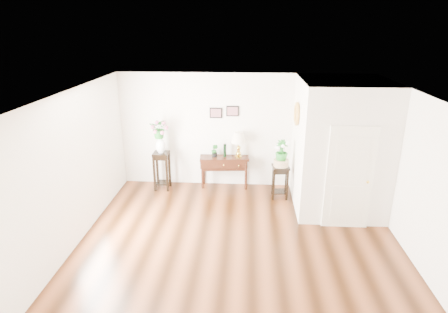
# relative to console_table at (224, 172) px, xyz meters

# --- Properties ---
(floor) EXTENTS (6.00, 5.50, 0.02)m
(floor) POSITION_rel_console_table_xyz_m (0.44, -2.57, -0.40)
(floor) COLOR brown
(floor) RESTS_ON ground
(ceiling) EXTENTS (6.00, 5.50, 0.02)m
(ceiling) POSITION_rel_console_table_xyz_m (0.44, -2.57, 2.40)
(ceiling) COLOR white
(ceiling) RESTS_ON ground
(wall_back) EXTENTS (6.00, 0.02, 2.80)m
(wall_back) POSITION_rel_console_table_xyz_m (0.44, 0.18, 1.00)
(wall_back) COLOR white
(wall_back) RESTS_ON ground
(wall_front) EXTENTS (6.00, 0.02, 2.80)m
(wall_front) POSITION_rel_console_table_xyz_m (0.44, -5.32, 1.00)
(wall_front) COLOR white
(wall_front) RESTS_ON ground
(wall_left) EXTENTS (0.02, 5.50, 2.80)m
(wall_left) POSITION_rel_console_table_xyz_m (-2.56, -2.57, 1.00)
(wall_left) COLOR white
(wall_left) RESTS_ON ground
(wall_right) EXTENTS (0.02, 5.50, 2.80)m
(wall_right) POSITION_rel_console_table_xyz_m (3.44, -2.57, 1.00)
(wall_right) COLOR white
(wall_right) RESTS_ON ground
(partition) EXTENTS (1.80, 1.95, 2.80)m
(partition) POSITION_rel_console_table_xyz_m (2.54, -0.79, 1.00)
(partition) COLOR white
(partition) RESTS_ON floor
(door) EXTENTS (0.90, 0.05, 2.10)m
(door) POSITION_rel_console_table_xyz_m (2.54, -1.79, 0.65)
(door) COLOR white
(door) RESTS_ON floor
(art_print_left) EXTENTS (0.30, 0.02, 0.25)m
(art_print_left) POSITION_rel_console_table_xyz_m (-0.21, 0.16, 1.45)
(art_print_left) COLOR black
(art_print_left) RESTS_ON wall_back
(art_print_right) EXTENTS (0.30, 0.02, 0.25)m
(art_print_right) POSITION_rel_console_table_xyz_m (0.19, 0.16, 1.50)
(art_print_right) COLOR black
(art_print_right) RESTS_ON wall_back
(wall_ornament) EXTENTS (0.07, 0.51, 0.51)m
(wall_ornament) POSITION_rel_console_table_xyz_m (1.60, -0.67, 1.65)
(wall_ornament) COLOR orange
(wall_ornament) RESTS_ON partition
(console_table) EXTENTS (1.22, 0.50, 0.79)m
(console_table) POSITION_rel_console_table_xyz_m (0.00, 0.00, 0.00)
(console_table) COLOR black
(console_table) RESTS_ON floor
(table_lamp) EXTENTS (0.45, 0.45, 0.64)m
(table_lamp) POSITION_rel_console_table_xyz_m (0.35, 0.00, 0.75)
(table_lamp) COLOR gold
(table_lamp) RESTS_ON console_table
(green_vase) EXTENTS (0.07, 0.07, 0.33)m
(green_vase) POSITION_rel_console_table_xyz_m (0.01, 0.00, 0.57)
(green_vase) COLOR black
(green_vase) RESTS_ON console_table
(potted_plant) EXTENTS (0.20, 0.18, 0.31)m
(potted_plant) POSITION_rel_console_table_xyz_m (-0.24, 0.00, 0.55)
(potted_plant) COLOR #1D6F20
(potted_plant) RESTS_ON console_table
(plant_stand_a) EXTENTS (0.37, 0.37, 0.94)m
(plant_stand_a) POSITION_rel_console_table_xyz_m (-1.52, -0.21, 0.08)
(plant_stand_a) COLOR black
(plant_stand_a) RESTS_ON floor
(porcelain_vase) EXTENTS (0.31, 0.31, 0.41)m
(porcelain_vase) POSITION_rel_console_table_xyz_m (-1.52, -0.21, 0.77)
(porcelain_vase) COLOR silver
(porcelain_vase) RESTS_ON plant_stand_a
(lily_arrangement) EXTENTS (0.46, 0.40, 0.48)m
(lily_arrangement) POSITION_rel_console_table_xyz_m (-1.52, -0.21, 1.19)
(lily_arrangement) COLOR #1D6F20
(lily_arrangement) RESTS_ON porcelain_vase
(plant_stand_b) EXTENTS (0.41, 0.41, 0.78)m
(plant_stand_b) POSITION_rel_console_table_xyz_m (1.34, -0.51, -0.01)
(plant_stand_b) COLOR black
(plant_stand_b) RESTS_ON floor
(ceramic_bowl) EXTENTS (0.46, 0.46, 0.15)m
(ceramic_bowl) POSITION_rel_console_table_xyz_m (1.34, -0.51, 0.47)
(ceramic_bowl) COLOR beige
(ceramic_bowl) RESTS_ON plant_stand_b
(narcissus) EXTENTS (0.29, 0.29, 0.50)m
(narcissus) POSITION_rel_console_table_xyz_m (1.34, -0.51, 0.76)
(narcissus) COLOR #1D6F20
(narcissus) RESTS_ON ceramic_bowl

